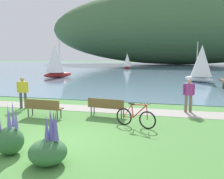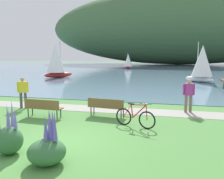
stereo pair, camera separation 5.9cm
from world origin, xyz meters
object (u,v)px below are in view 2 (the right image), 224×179
object	(u,v)px
sailboat_toward_hillside	(56,60)
park_bench_further_along	(106,106)
bicycle_leaning_near_bench	(135,117)
sailboat_nearest_to_shore	(202,63)
person_on_the_grass	(23,91)
park_bench_near_camera	(43,107)
sailboat_mid_bay	(128,61)
person_at_shoreline	(189,93)

from	to	relation	value
sailboat_toward_hillside	park_bench_further_along	bearing A→B (deg)	-56.64
bicycle_leaning_near_bench	sailboat_nearest_to_shore	world-z (taller)	sailboat_nearest_to_shore
person_on_the_grass	sailboat_toward_hillside	world-z (taller)	sailboat_toward_hillside
park_bench_near_camera	sailboat_mid_bay	distance (m)	40.52
park_bench_near_camera	sailboat_mid_bay	size ratio (longest dim) A/B	0.53
person_at_shoreline	sailboat_mid_bay	xyz separation A→B (m)	(-9.86, 37.66, 0.68)
park_bench_near_camera	sailboat_toward_hillside	size ratio (longest dim) A/B	0.39
person_at_shoreline	person_on_the_grass	size ratio (longest dim) A/B	1.00
bicycle_leaning_near_bench	sailboat_toward_hillside	xyz separation A→B (m)	(-12.91, 18.57, 1.84)
park_bench_further_along	sailboat_nearest_to_shore	size ratio (longest dim) A/B	0.43
park_bench_further_along	person_on_the_grass	distance (m)	4.94
sailboat_toward_hillside	person_at_shoreline	bearing A→B (deg)	-45.50
sailboat_mid_bay	sailboat_toward_hillside	size ratio (longest dim) A/B	0.74
person_at_shoreline	sailboat_toward_hillside	size ratio (longest dim) A/B	0.37
park_bench_near_camera	person_at_shoreline	world-z (taller)	person_at_shoreline
person_on_the_grass	bicycle_leaning_near_bench	bearing A→B (deg)	-16.92
person_at_shoreline	sailboat_nearest_to_shore	bearing A→B (deg)	81.29
park_bench_near_camera	park_bench_further_along	xyz separation A→B (m)	(2.79, 0.91, 0.00)
person_on_the_grass	sailboat_mid_bay	world-z (taller)	sailboat_mid_bay
park_bench_further_along	sailboat_mid_bay	size ratio (longest dim) A/B	0.54
person_at_shoreline	sailboat_nearest_to_shore	distance (m)	14.50
park_bench_near_camera	sailboat_mid_bay	world-z (taller)	sailboat_mid_bay
bicycle_leaning_near_bench	person_at_shoreline	distance (m)	3.91
park_bench_further_along	sailboat_toward_hillside	bearing A→B (deg)	123.36
person_at_shoreline	sailboat_mid_bay	world-z (taller)	sailboat_mid_bay
person_on_the_grass	park_bench_further_along	bearing A→B (deg)	-7.20
bicycle_leaning_near_bench	person_at_shoreline	bearing A→B (deg)	54.53
park_bench_near_camera	park_bench_further_along	distance (m)	2.94
sailboat_nearest_to_shore	sailboat_mid_bay	xyz separation A→B (m)	(-12.05, 23.37, -0.40)
park_bench_further_along	sailboat_nearest_to_shore	xyz separation A→B (m)	(6.00, 16.10, 1.53)
park_bench_further_along	person_at_shoreline	distance (m)	4.24
sailboat_mid_bay	sailboat_toward_hillside	xyz separation A→B (m)	(-5.29, -22.24, 0.58)
park_bench_further_along	person_on_the_grass	world-z (taller)	person_on_the_grass
sailboat_nearest_to_shore	bicycle_leaning_near_bench	bearing A→B (deg)	-104.26
sailboat_nearest_to_shore	person_at_shoreline	bearing A→B (deg)	-98.71
sailboat_nearest_to_shore	sailboat_mid_bay	bearing A→B (deg)	117.28
person_at_shoreline	person_on_the_grass	world-z (taller)	same
bicycle_leaning_near_bench	park_bench_near_camera	bearing A→B (deg)	174.34
park_bench_near_camera	person_at_shoreline	size ratio (longest dim) A/B	1.07
bicycle_leaning_near_bench	sailboat_nearest_to_shore	xyz separation A→B (m)	(4.43, 17.44, 1.65)
person_at_shoreline	person_on_the_grass	xyz separation A→B (m)	(-8.69, -1.19, 0.00)
bicycle_leaning_near_bench	person_on_the_grass	size ratio (longest dim) A/B	0.99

